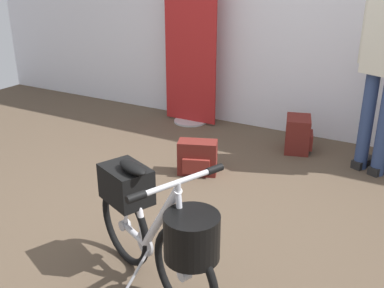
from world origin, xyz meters
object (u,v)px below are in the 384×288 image
(floor_banner_stand, at_px, (190,54))
(folding_bike_foreground, at_px, (156,226))
(backpack_on_floor, at_px, (298,134))
(handbag_on_floor, at_px, (197,158))

(floor_banner_stand, xyz_separation_m, folding_bike_foreground, (1.20, -2.48, -0.35))
(backpack_on_floor, bearing_deg, floor_banner_stand, 170.22)
(handbag_on_floor, bearing_deg, folding_bike_foreground, -69.70)
(floor_banner_stand, height_order, folding_bike_foreground, floor_banner_stand)
(backpack_on_floor, xyz_separation_m, handbag_on_floor, (-0.58, -0.89, -0.02))
(folding_bike_foreground, height_order, backpack_on_floor, folding_bike_foreground)
(backpack_on_floor, height_order, handbag_on_floor, backpack_on_floor)
(handbag_on_floor, bearing_deg, backpack_on_floor, 56.94)
(handbag_on_floor, bearing_deg, floor_banner_stand, 121.96)
(folding_bike_foreground, distance_m, handbag_on_floor, 1.48)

